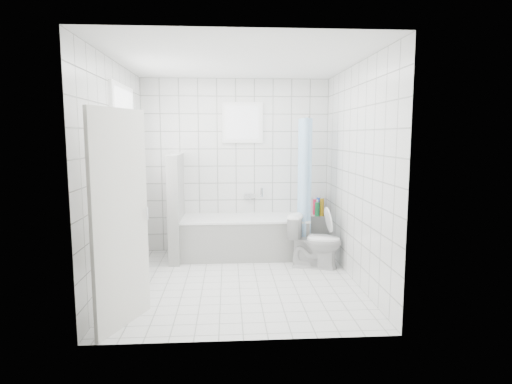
{
  "coord_description": "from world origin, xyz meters",
  "views": [
    {
      "loc": [
        -0.12,
        -4.99,
        1.75
      ],
      "look_at": [
        0.23,
        0.35,
        1.05
      ],
      "focal_mm": 30.0,
      "sensor_mm": 36.0,
      "label": 1
    }
  ],
  "objects": [
    {
      "name": "curtain_rod",
      "position": [
        0.95,
        1.1,
        2.0
      ],
      "size": [
        0.02,
        0.8,
        0.02
      ],
      "primitive_type": "cylinder",
      "rotation": [
        1.57,
        0.0,
        0.0
      ],
      "color": "silver",
      "rests_on": "wall_back"
    },
    {
      "name": "door",
      "position": [
        -1.1,
        -1.11,
        1.0
      ],
      "size": [
        0.34,
        0.76,
        2.0
      ],
      "primitive_type": "cube",
      "rotation": [
        0.0,
        0.0,
        -0.39
      ],
      "color": "silver",
      "rests_on": "ground"
    },
    {
      "name": "wall_left",
      "position": [
        -1.4,
        0.0,
        1.3
      ],
      "size": [
        0.02,
        3.0,
        2.6
      ],
      "primitive_type": "cube",
      "color": "white",
      "rests_on": "ground"
    },
    {
      "name": "wall_front",
      "position": [
        0.0,
        -1.5,
        1.3
      ],
      "size": [
        2.8,
        0.02,
        2.6
      ],
      "primitive_type": "cube",
      "color": "white",
      "rests_on": "ground"
    },
    {
      "name": "window_sill",
      "position": [
        -1.31,
        0.3,
        0.86
      ],
      "size": [
        0.18,
        1.02,
        0.08
      ],
      "primitive_type": "cube",
      "color": "white",
      "rests_on": "wall_left"
    },
    {
      "name": "window_back",
      "position": [
        0.1,
        1.46,
        1.95
      ],
      "size": [
        0.5,
        0.01,
        0.5
      ],
      "primitive_type": "cube",
      "color": "white",
      "rests_on": "wall_back"
    },
    {
      "name": "tub_faucet",
      "position": [
        0.21,
        1.46,
        0.85
      ],
      "size": [
        0.18,
        0.06,
        0.06
      ],
      "primitive_type": "cube",
      "color": "silver",
      "rests_on": "wall_back"
    },
    {
      "name": "tiled_ledge",
      "position": [
        1.24,
        1.38,
        0.28
      ],
      "size": [
        0.4,
        0.24,
        0.55
      ],
      "primitive_type": "cube",
      "color": "white",
      "rests_on": "ground"
    },
    {
      "name": "sill_bottles",
      "position": [
        -1.3,
        0.24,
        1.02
      ],
      "size": [
        0.2,
        0.82,
        0.3
      ],
      "color": "#32AFE4",
      "rests_on": "window_sill"
    },
    {
      "name": "window_left",
      "position": [
        -1.35,
        0.3,
        1.6
      ],
      "size": [
        0.01,
        0.9,
        1.4
      ],
      "primitive_type": "cube",
      "color": "white",
      "rests_on": "wall_left"
    },
    {
      "name": "ceiling",
      "position": [
        0.0,
        0.0,
        2.6
      ],
      "size": [
        3.0,
        3.0,
        0.0
      ],
      "primitive_type": "plane",
      "rotation": [
        3.14,
        0.0,
        0.0
      ],
      "color": "white",
      "rests_on": "ground"
    },
    {
      "name": "wall_right",
      "position": [
        1.4,
        0.0,
        1.3
      ],
      "size": [
        0.02,
        3.0,
        2.6
      ],
      "primitive_type": "cube",
      "color": "white",
      "rests_on": "ground"
    },
    {
      "name": "wall_back",
      "position": [
        0.0,
        1.5,
        1.3
      ],
      "size": [
        2.8,
        0.02,
        2.6
      ],
      "primitive_type": "cube",
      "color": "white",
      "rests_on": "ground"
    },
    {
      "name": "ledge_bottles",
      "position": [
        1.24,
        1.35,
        0.67
      ],
      "size": [
        0.14,
        0.19,
        0.27
      ],
      "color": "gold",
      "rests_on": "tiled_ledge"
    },
    {
      "name": "partition_wall",
      "position": [
        -0.86,
        1.07,
        0.75
      ],
      "size": [
        0.15,
        0.85,
        1.5
      ],
      "primitive_type": "cube",
      "color": "white",
      "rests_on": "ground"
    },
    {
      "name": "toilet",
      "position": [
        1.03,
        0.54,
        0.36
      ],
      "size": [
        0.79,
        0.59,
        0.71
      ],
      "primitive_type": "imported",
      "rotation": [
        0.0,
        0.0,
        1.26
      ],
      "color": "white",
      "rests_on": "ground"
    },
    {
      "name": "bathtub",
      "position": [
        0.11,
        1.12,
        0.29
      ],
      "size": [
        1.81,
        0.77,
        0.58
      ],
      "color": "white",
      "rests_on": "ground"
    },
    {
      "name": "shower_curtain",
      "position": [
        0.95,
        0.97,
        1.1
      ],
      "size": [
        0.14,
        0.48,
        1.78
      ],
      "primitive_type": null,
      "color": "#4D9EE3",
      "rests_on": "curtain_rod"
    },
    {
      "name": "ground",
      "position": [
        0.0,
        0.0,
        0.0
      ],
      "size": [
        3.0,
        3.0,
        0.0
      ],
      "primitive_type": "plane",
      "color": "white",
      "rests_on": "ground"
    }
  ]
}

